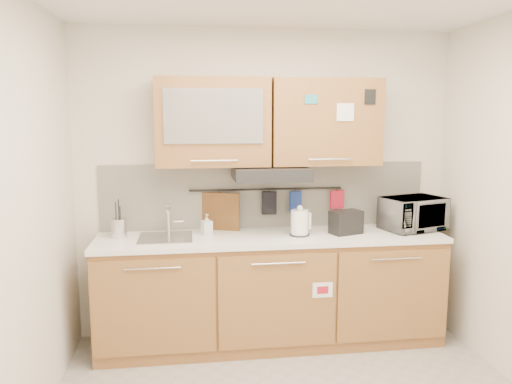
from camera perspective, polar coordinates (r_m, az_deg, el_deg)
name	(u,v)px	position (r m, az deg, el deg)	size (l,w,h in m)	color
wall_back	(266,184)	(4.30, 1.12, 0.94)	(3.20, 3.20, 0.00)	silver
wall_left	(9,228)	(2.93, -26.38, -3.68)	(3.00, 3.00, 0.00)	silver
base_cabinet	(271,296)	(4.23, 1.74, -11.74)	(2.80, 0.64, 0.88)	#986136
countertop	(271,238)	(4.08, 1.78, -5.23)	(2.82, 0.62, 0.04)	white
backsplash	(266,196)	(4.31, 1.14, -0.40)	(2.80, 0.02, 0.56)	silver
upper_cabinets	(269,122)	(4.09, 1.46, 7.99)	(1.82, 0.37, 0.70)	#986136
range_hood	(271,173)	(4.04, 1.67, 2.14)	(0.60, 0.46, 0.10)	black
sink	(166,238)	(4.04, -10.27, -5.14)	(0.42, 0.40, 0.26)	silver
utensil_rail	(267,189)	(4.26, 1.22, 0.31)	(0.02, 0.02, 1.30)	black
utensil_crock	(119,228)	(4.12, -15.39, -3.97)	(0.16, 0.16, 0.31)	silver
kettle	(300,223)	(4.06, 5.03, -3.60)	(0.19, 0.18, 0.25)	white
toaster	(346,222)	(4.17, 10.25, -3.39)	(0.29, 0.23, 0.19)	black
microwave	(413,214)	(4.44, 17.51, -2.37)	(0.50, 0.34, 0.28)	#999999
soap_bottle	(207,224)	(4.09, -5.65, -3.69)	(0.08, 0.08, 0.17)	#999999
cutting_board	(220,217)	(4.24, -4.17, -2.92)	(0.34, 0.03, 0.42)	brown
oven_mitt	(295,201)	(4.31, 4.53, -1.08)	(0.11, 0.03, 0.18)	navy
dark_pouch	(269,203)	(4.27, 1.52, -1.27)	(0.12, 0.04, 0.19)	black
pot_holder	(337,199)	(4.40, 9.25, -0.85)	(0.13, 0.02, 0.16)	#AE172C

